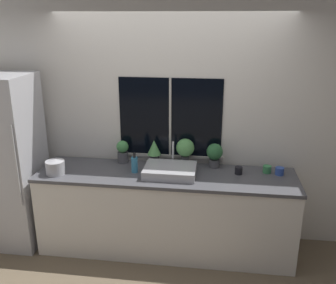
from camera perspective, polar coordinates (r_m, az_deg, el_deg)
ground_plane at (r=4.08m, az=-1.02°, el=-18.28°), size 14.00×14.00×0.00m
wall_back at (r=4.14m, az=0.41°, el=3.19°), size 8.00×0.09×2.70m
wall_left at (r=5.60m, az=-22.47°, el=5.84°), size 0.06×7.00×2.70m
counter at (r=4.11m, az=-0.35°, el=-10.55°), size 2.71×0.68×0.89m
refrigerator at (r=4.41m, az=-22.97°, el=-2.85°), size 0.60×0.65×1.90m
sink at (r=3.88m, az=0.33°, el=-4.35°), size 0.53×0.46×0.28m
potted_plant_far_left at (r=4.20m, az=-6.93°, el=-1.38°), size 0.13×0.13×0.25m
potted_plant_center_left at (r=4.12m, az=-2.13°, el=-1.27°), size 0.15×0.15×0.28m
potted_plant_center_right at (r=4.07m, az=2.64°, el=-1.08°), size 0.20×0.20×0.30m
potted_plant_far_right at (r=4.07m, az=7.11°, el=-1.77°), size 0.18×0.18×0.26m
soap_bottle at (r=3.93m, az=-5.13°, el=-3.40°), size 0.07×0.07×0.21m
mug_black at (r=3.96m, az=10.71°, el=-4.27°), size 0.08×0.08×0.08m
mug_blue at (r=4.04m, az=16.63°, el=-4.28°), size 0.09×0.09×0.08m
mug_green at (r=4.06m, az=14.86°, el=-4.04°), size 0.09×0.09×0.08m
kettle at (r=4.06m, az=-16.80°, el=-3.65°), size 0.20×0.20×0.16m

